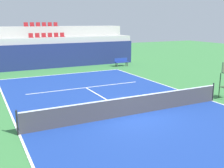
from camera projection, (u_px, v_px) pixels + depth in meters
ground_plane at (132, 115)px, 13.64m from camera, size 80.00×80.00×0.00m
court_surface at (132, 115)px, 13.64m from camera, size 11.00×24.00×0.01m
baseline_far at (63, 74)px, 24.03m from camera, size 11.00×0.10×0.00m
sideline_left at (19, 135)px, 11.25m from camera, size 0.10×24.00×0.00m
sideline_right at (212, 101)px, 16.03m from camera, size 0.10×24.00×0.00m
service_line_far at (86, 88)px, 19.21m from camera, size 8.26×0.10×0.00m
centre_service_line at (105, 99)px, 16.42m from camera, size 0.10×6.40×0.00m
back_wall at (52, 56)px, 26.91m from camera, size 18.15×0.30×2.42m
stands_tier_lower at (48, 52)px, 28.02m from camera, size 18.15×2.40×2.99m
stands_tier_upper at (43, 45)px, 29.99m from camera, size 18.15×2.40×4.04m
seating_row_lower at (47, 36)px, 27.74m from camera, size 3.66×0.44×0.44m
seating_row_upper at (41, 25)px, 29.59m from camera, size 3.66×0.44×0.44m
tennis_net at (133, 105)px, 13.53m from camera, size 11.08×0.08×1.07m
player_bench at (121, 61)px, 28.27m from camera, size 1.50×0.40×0.85m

